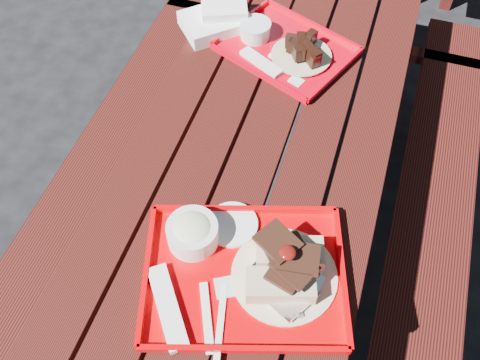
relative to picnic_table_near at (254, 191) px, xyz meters
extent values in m
plane|color=black|center=(0.00, 0.00, -0.56)|extent=(60.00, 60.00, 0.00)
cube|color=#47160D|center=(-0.30, 0.00, 0.17)|extent=(0.14, 2.40, 0.04)
cube|color=#47160D|center=(-0.15, 0.00, 0.17)|extent=(0.14, 2.40, 0.04)
cube|color=#47160D|center=(0.00, 0.00, 0.17)|extent=(0.14, 2.40, 0.04)
cube|color=#47160D|center=(0.15, 0.00, 0.17)|extent=(0.14, 2.40, 0.04)
cube|color=#47160D|center=(0.30, 0.00, 0.17)|extent=(0.14, 2.40, 0.04)
cube|color=#47160D|center=(-0.58, 0.00, -0.13)|extent=(0.25, 2.40, 0.04)
cube|color=#47160D|center=(-0.58, 0.84, -0.35)|extent=(0.06, 0.06, 0.42)
cube|color=#47160D|center=(0.58, 0.00, -0.13)|extent=(0.25, 2.40, 0.04)
cube|color=#47160D|center=(0.58, 0.84, -0.35)|extent=(0.06, 0.06, 0.42)
cube|color=#47160D|center=(-0.30, 0.96, -0.19)|extent=(0.06, 0.06, 0.75)
cube|color=#47160D|center=(0.30, 0.96, -0.19)|extent=(0.06, 0.06, 0.75)
cube|color=#47160D|center=(0.00, 0.96, -0.13)|extent=(1.40, 0.06, 0.04)
cube|color=#DC0005|center=(0.09, -0.38, 0.20)|extent=(0.57, 0.49, 0.01)
cube|color=#DC0005|center=(0.03, -0.20, 0.21)|extent=(0.46, 0.15, 0.02)
cube|color=#DC0005|center=(0.14, -0.56, 0.21)|extent=(0.46, 0.15, 0.02)
cube|color=#DC0005|center=(0.31, -0.31, 0.21)|extent=(0.12, 0.36, 0.02)
cube|color=#DC0005|center=(-0.14, -0.45, 0.21)|extent=(0.12, 0.36, 0.02)
cylinder|color=beige|center=(0.18, -0.35, 0.21)|extent=(0.26, 0.26, 0.01)
cube|color=#D2B08E|center=(0.18, -0.40, 0.24)|extent=(0.18, 0.12, 0.05)
cube|color=#D2B08E|center=(0.18, -0.31, 0.24)|extent=(0.18, 0.12, 0.05)
ellipsoid|color=#590C0A|center=(0.18, -0.35, 0.34)|extent=(0.04, 0.04, 0.02)
cylinder|color=silver|center=(-0.07, -0.33, 0.24)|extent=(0.13, 0.13, 0.07)
ellipsoid|color=beige|center=(-0.07, -0.33, 0.25)|extent=(0.11, 0.11, 0.05)
cylinder|color=white|center=(0.01, -0.26, 0.21)|extent=(0.13, 0.13, 0.01)
cube|color=white|center=(-0.06, -0.52, 0.21)|extent=(0.17, 0.20, 0.02)
cube|color=white|center=(0.04, -0.51, 0.21)|extent=(0.09, 0.17, 0.01)
cube|color=white|center=(0.07, -0.51, 0.21)|extent=(0.06, 0.18, 0.01)
cube|color=silver|center=(0.05, -0.43, 0.20)|extent=(0.07, 0.07, 0.00)
cube|color=red|center=(-0.03, 0.45, 0.20)|extent=(0.49, 0.44, 0.01)
cube|color=red|center=(0.03, 0.59, 0.21)|extent=(0.37, 0.16, 0.02)
cube|color=red|center=(-0.09, 0.31, 0.21)|extent=(0.37, 0.16, 0.02)
cube|color=red|center=(0.15, 0.37, 0.21)|extent=(0.13, 0.29, 0.02)
cube|color=red|center=(-0.22, 0.53, 0.21)|extent=(0.13, 0.29, 0.02)
cube|color=white|center=(0.01, 0.43, 0.20)|extent=(0.18, 0.18, 0.01)
cylinder|color=#CAB58F|center=(0.03, 0.43, 0.21)|extent=(0.20, 0.20, 0.01)
cylinder|color=silver|center=(-0.15, 0.48, 0.23)|extent=(0.10, 0.10, 0.05)
cylinder|color=silver|center=(-0.15, 0.48, 0.25)|extent=(0.11, 0.11, 0.01)
cube|color=silver|center=(-0.09, 0.36, 0.21)|extent=(0.16, 0.11, 0.01)
cube|color=white|center=(0.04, 0.31, 0.20)|extent=(0.06, 0.05, 0.00)
cube|color=white|center=(-0.29, 0.49, 0.22)|extent=(0.28, 0.27, 0.05)
cube|color=white|center=(-0.27, 0.52, 0.26)|extent=(0.19, 0.17, 0.04)
camera|label=1|loc=(0.25, -0.92, 1.41)|focal=40.00mm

